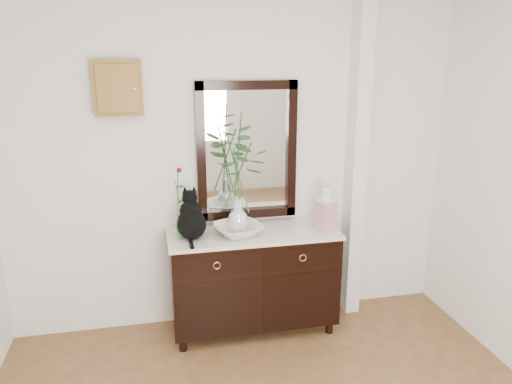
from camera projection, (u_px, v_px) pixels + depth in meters
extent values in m
cube|color=silver|center=(234.00, 163.00, 3.96)|extent=(3.60, 0.04, 2.70)
cube|color=silver|center=(356.00, 159.00, 4.09)|extent=(0.12, 0.20, 2.70)
cube|color=black|center=(253.00, 277.00, 3.99)|extent=(1.30, 0.50, 0.82)
cube|color=beige|center=(253.00, 234.00, 3.89)|extent=(1.33, 0.52, 0.03)
cube|color=black|center=(247.00, 151.00, 3.94)|extent=(0.80, 0.06, 1.10)
cube|color=white|center=(247.00, 151.00, 3.95)|extent=(0.66, 0.01, 0.96)
cube|color=brown|center=(118.00, 88.00, 3.58)|extent=(0.35, 0.10, 0.40)
imported|color=silver|center=(238.00, 230.00, 3.80)|extent=(0.43, 0.43, 0.09)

